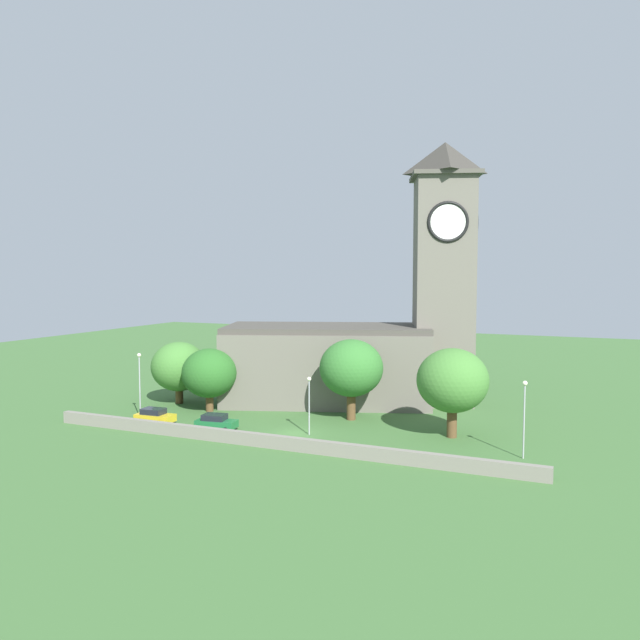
# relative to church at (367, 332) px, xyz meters

# --- Properties ---
(ground_plane) EXTENTS (200.00, 200.00, 0.00)m
(ground_plane) POSITION_rel_church_xyz_m (-1.55, -2.95, -8.89)
(ground_plane) COLOR #3D6633
(church) EXTENTS (33.10, 20.51, 32.45)m
(church) POSITION_rel_church_xyz_m (0.00, 0.00, 0.00)
(church) COLOR #666056
(church) RESTS_ON ground
(quay_barrier) EXTENTS (50.43, 0.70, 1.25)m
(quay_barrier) POSITION_rel_church_xyz_m (-1.55, -23.60, -8.26)
(quay_barrier) COLOR gray
(quay_barrier) RESTS_ON ground
(car_yellow) EXTENTS (4.38, 2.45, 1.71)m
(car_yellow) POSITION_rel_church_xyz_m (-17.27, -20.37, -8.02)
(car_yellow) COLOR gold
(car_yellow) RESTS_ON ground
(car_green) EXTENTS (4.45, 2.72, 1.68)m
(car_green) POSITION_rel_church_xyz_m (-9.67, -20.00, -8.03)
(car_green) COLOR #1E6B38
(car_green) RESTS_ON ground
(streetlamp_west_end) EXTENTS (0.44, 0.44, 7.45)m
(streetlamp_west_end) POSITION_rel_church_xyz_m (-20.38, -18.96, -3.96)
(streetlamp_west_end) COLOR #9EA0A5
(streetlamp_west_end) RESTS_ON ground
(streetlamp_west_mid) EXTENTS (0.44, 0.44, 5.95)m
(streetlamp_west_mid) POSITION_rel_church_xyz_m (0.05, -17.82, -4.82)
(streetlamp_west_mid) COLOR #9EA0A5
(streetlamp_west_mid) RESTS_ON ground
(streetlamp_central) EXTENTS (0.44, 0.44, 6.97)m
(streetlamp_central) POSITION_rel_church_xyz_m (20.86, -17.72, -4.23)
(streetlamp_central) COLOR #9EA0A5
(streetlamp_central) RESTS_ON ground
(tree_by_tower) EXTENTS (6.47, 6.47, 7.50)m
(tree_by_tower) POSITION_rel_church_xyz_m (-15.31, -12.62, -4.33)
(tree_by_tower) COLOR brown
(tree_by_tower) RESTS_ON ground
(tree_churchyard) EXTENTS (6.89, 6.89, 7.78)m
(tree_churchyard) POSITION_rel_church_xyz_m (-21.39, -10.24, -4.24)
(tree_churchyard) COLOR brown
(tree_churchyard) RESTS_ON ground
(tree_riverside_east) EXTENTS (7.13, 7.13, 8.97)m
(tree_riverside_east) POSITION_rel_church_xyz_m (13.56, -13.03, -3.17)
(tree_riverside_east) COLOR brown
(tree_riverside_east) RESTS_ON ground
(tree_riverside_west) EXTENTS (7.12, 7.12, 9.06)m
(tree_riverside_west) POSITION_rel_church_xyz_m (1.65, -9.96, -3.07)
(tree_riverside_west) COLOR brown
(tree_riverside_west) RESTS_ON ground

